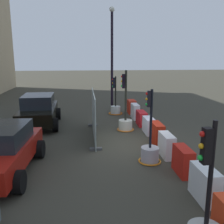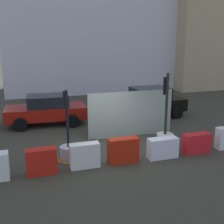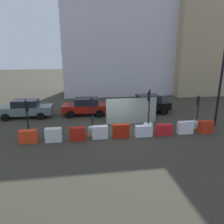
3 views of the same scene
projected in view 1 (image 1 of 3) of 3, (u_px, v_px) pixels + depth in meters
The scene contains 16 objects.
ground_plane at pixel (132, 144), 10.88m from camera, with size 120.00×120.00×0.00m, color #37342A.
traffic_light_1 at pixel (150, 151), 8.96m from camera, with size 0.82×0.82×2.63m.
traffic_light_2 at pixel (125, 121), 12.85m from camera, with size 0.87×0.87×3.05m.
traffic_light_3 at pixel (115, 108), 16.56m from camera, with size 0.91×0.91×2.47m.
construction_barrier_1 at pixel (205, 184), 6.57m from camera, with size 1.03×0.45×0.89m.
construction_barrier_2 at pixel (183, 161), 8.04m from camera, with size 0.99×0.40×0.88m.
construction_barrier_3 at pixel (167, 145), 9.46m from camera, with size 1.03×0.39×0.87m.
construction_barrier_4 at pixel (157, 134), 10.82m from camera, with size 1.10×0.39×0.92m.
construction_barrier_5 at pixel (149, 126), 12.35m from camera, with size 1.14×0.43×0.77m.
construction_barrier_6 at pixel (141, 118), 13.78m from camera, with size 1.08×0.43×0.78m.
construction_barrier_7 at pixel (135, 111), 15.27m from camera, with size 1.08×0.37×0.89m.
construction_barrier_8 at pixel (132, 107), 16.75m from camera, with size 0.96×0.48×0.88m.
car_black_sedan at pixel (39, 110), 13.65m from camera, with size 4.15×2.31×1.69m.
car_red_compact at pixel (1, 150), 8.04m from camera, with size 4.15×2.28×1.54m.
street_lamp_post at pixel (112, 53), 17.32m from camera, with size 0.36×0.36×6.96m.
site_fence_panel at pixel (94, 116), 11.73m from camera, with size 4.02×0.50×2.09m.
Camera 1 is at (-10.17, 1.97, 3.70)m, focal length 40.38 mm.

